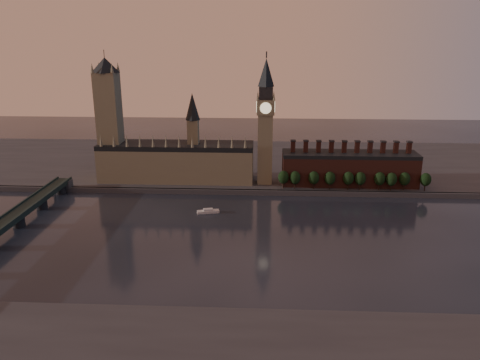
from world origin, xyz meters
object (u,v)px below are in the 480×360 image
object	(u,v)px
river_boat	(208,211)
victoria_tower	(109,115)
big_ben	(265,121)
westminster_bridge	(2,228)

from	to	relation	value
river_boat	victoria_tower	bearing A→B (deg)	129.63
victoria_tower	big_ben	size ratio (longest dim) A/B	1.01
westminster_bridge	big_ben	bearing A→B (deg)	34.33
big_ben	victoria_tower	bearing A→B (deg)	177.80
victoria_tower	river_boat	bearing A→B (deg)	-36.81
victoria_tower	river_boat	distance (m)	125.46
westminster_bridge	river_boat	world-z (taller)	westminster_bridge
big_ben	river_boat	xyz separation A→B (m)	(-40.88, -61.70, -55.61)
big_ben	river_boat	size ratio (longest dim) A/B	6.48
victoria_tower	big_ben	world-z (taller)	victoria_tower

